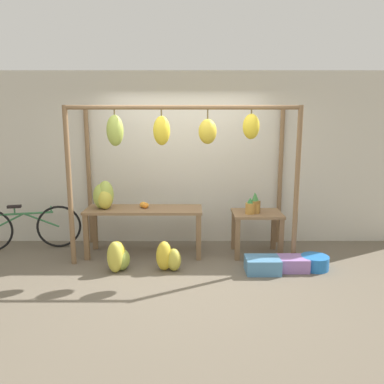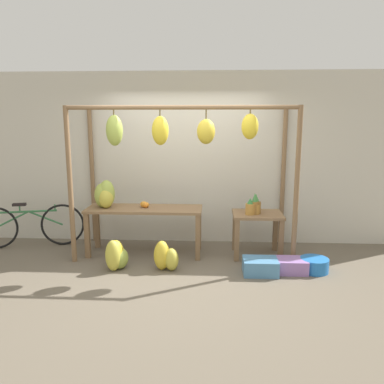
% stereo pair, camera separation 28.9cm
% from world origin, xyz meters
% --- Properties ---
extents(ground_plane, '(20.00, 20.00, 0.00)m').
position_xyz_m(ground_plane, '(0.00, 0.00, 0.00)').
color(ground_plane, '#665B4C').
extents(shop_wall_back, '(8.00, 0.08, 2.80)m').
position_xyz_m(shop_wall_back, '(0.00, 1.45, 1.40)').
color(shop_wall_back, beige).
rests_on(shop_wall_back, ground_plane).
extents(stall_awning, '(3.21, 1.13, 2.22)m').
position_xyz_m(stall_awning, '(-0.02, 0.54, 1.65)').
color(stall_awning, brown).
rests_on(stall_awning, ground_plane).
extents(display_table_main, '(1.74, 0.58, 0.72)m').
position_xyz_m(display_table_main, '(-0.60, 0.77, 0.61)').
color(display_table_main, brown).
rests_on(display_table_main, ground_plane).
extents(display_table_side, '(0.73, 0.59, 0.66)m').
position_xyz_m(display_table_side, '(1.10, 0.76, 0.50)').
color(display_table_side, brown).
rests_on(display_table_side, ground_plane).
extents(banana_pile_on_table, '(0.37, 0.40, 0.42)m').
position_xyz_m(banana_pile_on_table, '(-1.19, 0.77, 0.91)').
color(banana_pile_on_table, '#9EB247').
rests_on(banana_pile_on_table, display_table_main).
extents(orange_pile, '(0.14, 0.14, 0.09)m').
position_xyz_m(orange_pile, '(-0.60, 0.80, 0.77)').
color(orange_pile, orange).
rests_on(orange_pile, display_table_main).
extents(pineapple_cluster, '(0.23, 0.22, 0.32)m').
position_xyz_m(pineapple_cluster, '(1.05, 0.72, 0.77)').
color(pineapple_cluster, '#B27F38').
rests_on(pineapple_cluster, display_table_side).
extents(banana_pile_ground_left, '(0.34, 0.35, 0.43)m').
position_xyz_m(banana_pile_ground_left, '(-0.89, 0.12, 0.18)').
color(banana_pile_ground_left, '#9EB247').
rests_on(banana_pile_ground_left, ground_plane).
extents(banana_pile_ground_right, '(0.42, 0.30, 0.41)m').
position_xyz_m(banana_pile_ground_right, '(-0.20, 0.12, 0.19)').
color(banana_pile_ground_right, gold).
rests_on(banana_pile_ground_right, ground_plane).
extents(fruit_crate_white, '(0.46, 0.34, 0.21)m').
position_xyz_m(fruit_crate_white, '(1.07, 0.05, 0.10)').
color(fruit_crate_white, '#4C84B2').
rests_on(fruit_crate_white, ground_plane).
extents(blue_bucket, '(0.38, 0.38, 0.19)m').
position_xyz_m(blue_bucket, '(1.82, 0.17, 0.09)').
color(blue_bucket, blue).
rests_on(blue_bucket, ground_plane).
extents(parked_bicycle, '(1.67, 0.44, 0.73)m').
position_xyz_m(parked_bicycle, '(-2.52, 0.97, 0.36)').
color(parked_bicycle, black).
rests_on(parked_bicycle, ground_plane).
extents(fruit_crate_purple, '(0.41, 0.31, 0.19)m').
position_xyz_m(fruit_crate_purple, '(1.50, 0.13, 0.09)').
color(fruit_crate_purple, '#9970B7').
rests_on(fruit_crate_purple, ground_plane).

